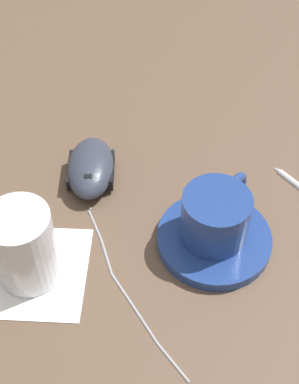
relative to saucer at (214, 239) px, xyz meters
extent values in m
plane|color=brown|center=(-0.01, 0.06, -0.01)|extent=(3.00, 3.00, 0.00)
cylinder|color=navy|center=(0.00, 0.00, 0.00)|extent=(0.13, 0.13, 0.01)
cylinder|color=navy|center=(0.00, 0.00, 0.04)|extent=(0.07, 0.07, 0.06)
torus|color=navy|center=(0.04, 0.00, 0.04)|extent=(0.05, 0.02, 0.05)
ellipsoid|color=#2D3342|center=(0.03, 0.17, 0.01)|extent=(0.11, 0.09, 0.04)
cylinder|color=black|center=(0.01, 0.16, 0.02)|extent=(0.01, 0.01, 0.01)
cube|color=black|center=(0.04, 0.15, 0.01)|extent=(0.05, 0.03, 0.02)
cube|color=black|center=(0.02, 0.20, 0.01)|extent=(0.05, 0.03, 0.02)
cylinder|color=gray|center=(-0.03, 0.13, -0.01)|extent=(0.03, 0.04, 0.00)
cylinder|color=gray|center=(-0.07, 0.10, -0.01)|extent=(0.04, 0.03, 0.00)
cylinder|color=gray|center=(-0.10, 0.07, -0.01)|extent=(0.03, 0.04, 0.00)
cylinder|color=gray|center=(-0.12, 0.03, -0.01)|extent=(0.03, 0.04, 0.00)
cylinder|color=gray|center=(-0.15, -0.01, -0.01)|extent=(0.03, 0.04, 0.00)
sphere|color=gray|center=(-0.02, 0.15, -0.01)|extent=(0.00, 0.00, 0.00)
sphere|color=gray|center=(-0.05, 0.12, -0.01)|extent=(0.00, 0.00, 0.00)
sphere|color=gray|center=(-0.09, 0.09, -0.01)|extent=(0.00, 0.00, 0.00)
sphere|color=gray|center=(-0.11, 0.05, -0.01)|extent=(0.00, 0.00, 0.00)
sphere|color=gray|center=(-0.14, 0.01, -0.01)|extent=(0.00, 0.00, 0.00)
sphere|color=gray|center=(-0.16, -0.03, -0.01)|extent=(0.00, 0.00, 0.00)
cube|color=white|center=(-0.12, 0.17, -0.01)|extent=(0.15, 0.15, 0.00)
cylinder|color=silver|center=(-0.12, 0.17, 0.04)|extent=(0.07, 0.07, 0.09)
cone|color=silver|center=(0.14, -0.03, 0.00)|extent=(0.01, 0.01, 0.01)
camera|label=1|loc=(-0.35, -0.08, 0.49)|focal=50.00mm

